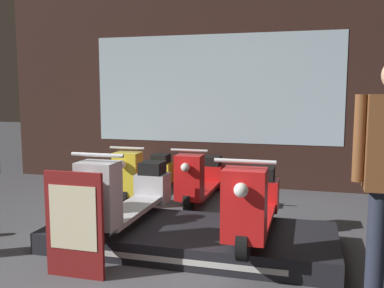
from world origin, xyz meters
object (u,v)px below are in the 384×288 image
scooter_backrow_0 (145,176)px  price_sign_board (74,225)px  scooter_display_right (254,203)px  scooter_backrow_1 (201,179)px  scooter_display_left (128,194)px

scooter_backrow_0 → price_sign_board: (0.46, -2.71, 0.14)m
scooter_display_right → scooter_backrow_1: 2.11m
scooter_backrow_0 → scooter_backrow_1: (0.84, 0.00, 0.00)m
scooter_display_right → scooter_backrow_1: scooter_display_right is taller
scooter_display_right → scooter_backrow_0: scooter_display_right is taller
scooter_display_right → price_sign_board: (-1.35, -0.85, -0.06)m
scooter_backrow_0 → scooter_backrow_1: 0.84m
scooter_display_left → scooter_backrow_0: size_ratio=1.00×
scooter_backrow_0 → price_sign_board: size_ratio=1.93×
scooter_display_left → scooter_display_right: 1.25m
scooter_display_right → scooter_backrow_1: (-0.97, 1.86, -0.20)m
scooter_backrow_1 → price_sign_board: bearing=-97.9°
scooter_display_left → price_sign_board: bearing=-96.6°
scooter_backrow_1 → price_sign_board: price_sign_board is taller
scooter_display_left → scooter_backrow_0: (-0.56, 1.86, -0.20)m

